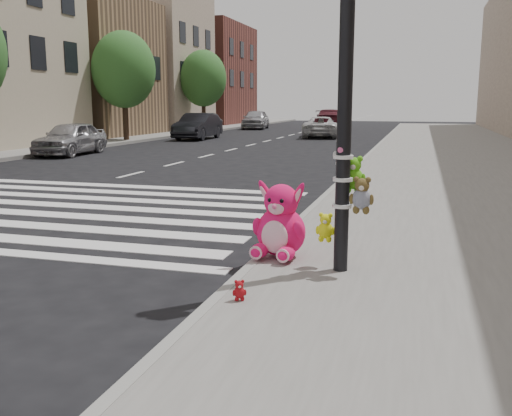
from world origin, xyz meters
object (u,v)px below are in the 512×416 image
at_px(signal_pole, 347,125).
at_px(car_silver_far, 70,138).
at_px(car_white_near, 321,127).
at_px(pink_bunny, 280,226).
at_px(red_teddy, 239,290).
at_px(car_dark_far, 198,126).

relative_size(signal_pole, car_silver_far, 1.04).
xyz_separation_m(signal_pole, car_silver_far, (-12.42, 13.20, -1.14)).
distance_m(car_silver_far, car_white_near, 15.81).
xyz_separation_m(pink_bunny, car_white_near, (-4.07, 26.75, 0.08)).
relative_size(signal_pole, pink_bunny, 4.14).
relative_size(signal_pole, car_white_near, 0.91).
distance_m(signal_pole, car_white_near, 27.57).
distance_m(signal_pole, red_teddy, 2.19).
height_order(signal_pole, car_dark_far, signal_pole).
relative_size(car_silver_far, car_dark_far, 0.87).
xyz_separation_m(red_teddy, car_white_near, (-4.07, 28.42, 0.37)).
bearing_deg(car_white_near, pink_bunny, 90.57).
relative_size(red_teddy, car_silver_far, 0.05).
distance_m(signal_pole, car_dark_far, 26.12).
relative_size(red_teddy, car_white_near, 0.05).
bearing_deg(car_silver_far, pink_bunny, -52.83).
xyz_separation_m(car_silver_far, car_white_near, (7.53, 13.90, -0.04)).
relative_size(pink_bunny, red_teddy, 4.62).
height_order(pink_bunny, car_white_near, car_white_near).
height_order(signal_pole, car_silver_far, signal_pole).
height_order(red_teddy, car_silver_far, car_silver_far).
distance_m(pink_bunny, car_white_near, 27.06).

